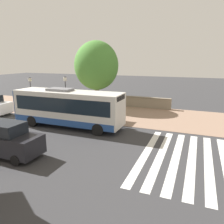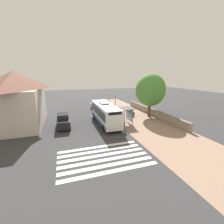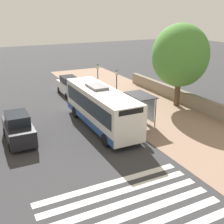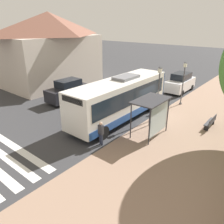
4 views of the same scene
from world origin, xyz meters
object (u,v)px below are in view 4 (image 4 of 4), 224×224
Objects in this scene: pedestrian at (101,132)px; bench at (211,122)px; parked_car_far_lane at (68,91)px; bus at (120,98)px; parked_car_behind_bus at (180,83)px; street_lamp_far at (158,89)px; bus_shelter at (153,106)px; street_lamp_near at (183,80)px.

bench is (-4.80, -7.17, -0.49)m from pedestrian.
parked_car_far_lane is at bearing 11.90° from bench.
parked_car_behind_bus is at bearing -93.95° from bus.
pedestrian is at bearing 56.19° from bench.
street_lamp_far reaches higher than parked_car_far_lane.
pedestrian reaches higher than bench.
bench is 4.67m from street_lamp_far.
bus_shelter is 10.36m from parked_car_far_lane.
pedestrian is at bearing 82.26° from street_lamp_far.
parked_car_far_lane is (6.76, -0.19, -0.76)m from bus.
street_lamp_near is 4.66m from street_lamp_far.
street_lamp_far is at bearing -97.74° from pedestrian.
bus is at bearing 68.07° from street_lamp_near.
street_lamp_far is at bearing 88.01° from street_lamp_near.
street_lamp_far is at bearing -143.73° from bus.
pedestrian is 0.91× the size of bench.
street_lamp_far is at bearing 101.00° from parked_car_behind_bus.
street_lamp_near is 0.95× the size of street_lamp_far.
bus is 2.30× the size of street_lamp_far.
parked_car_far_lane is (10.24, -1.14, -1.14)m from bus_shelter.
bus is 3.63m from bus_shelter.
bus is 2.22× the size of parked_car_behind_bus.
parked_car_far_lane reaches higher than bench.
pedestrian is 10.79m from street_lamp_near.
bus_shelter is 0.64× the size of parked_car_behind_bus.
bus is 6.80m from parked_car_far_lane.
bus reaches higher than bus_shelter.
bus_shelter is at bearing 96.88° from street_lamp_near.
bench is 9.49m from parked_car_behind_bus.
parked_car_behind_bus is (1.86, -4.10, -1.44)m from street_lamp_near.
parked_car_behind_bus is at bearing -125.87° from parked_car_far_lane.
pedestrian is 6.26m from street_lamp_far.
parked_car_behind_bus is at bearing -79.00° from street_lamp_far.
street_lamp_near is (-2.59, -6.43, 0.66)m from bus.
street_lamp_near is (0.89, -7.38, 0.27)m from bus_shelter.
street_lamp_far is 9.45m from parked_car_far_lane.
street_lamp_far is at bearing -68.91° from bus_shelter.
parked_car_far_lane is (8.37, -4.39, 0.08)m from pedestrian.
parked_car_behind_bus is at bearing -86.55° from pedestrian.
bus_shelter is at bearing 164.81° from bus.
street_lamp_near is at bearing -42.18° from bench.
pedestrian is at bearing 60.20° from bus_shelter.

